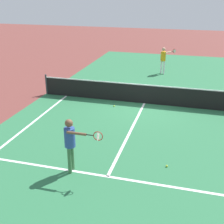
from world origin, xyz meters
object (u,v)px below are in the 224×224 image
Objects in this scene: net at (145,94)px; player_far at (164,57)px; tennis_ball_mid_court at (167,166)px; tennis_ball_near_net at (114,106)px; player_near at (71,140)px.

player_far is (0.20, 5.87, 0.58)m from net.
player_far is 25.99× the size of tennis_ball_mid_court.
net reaches higher than tennis_ball_mid_court.
player_far reaches higher than tennis_ball_near_net.
player_far reaches higher than net.
player_near is at bearing -160.12° from tennis_ball_mid_court.
tennis_ball_mid_court is at bearing 19.88° from player_near.
player_far is 25.99× the size of tennis_ball_near_net.
net is 159.36× the size of tennis_ball_mid_court.
player_near reaches higher than net.
player_near is 26.08× the size of tennis_ball_mid_court.
tennis_ball_mid_court is (2.95, -4.59, 0.00)m from tennis_ball_near_net.
tennis_ball_mid_court is at bearing -73.10° from net.
tennis_ball_mid_court is at bearing -57.22° from tennis_ball_near_net.
tennis_ball_near_net is at bearing -102.72° from player_far.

